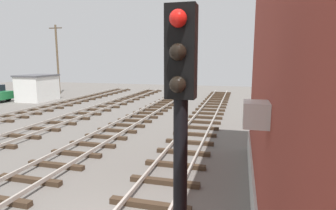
# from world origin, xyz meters

# --- Properties ---
(signal_mast) EXTENTS (0.36, 0.40, 4.96)m
(signal_mast) POSITION_xyz_m (2.41, -2.29, 3.13)
(signal_mast) COLOR black
(signal_mast) RESTS_ON ground
(control_hut) EXTENTS (3.00, 3.80, 2.76)m
(control_hut) POSITION_xyz_m (-17.79, 19.10, 1.39)
(control_hut) COLOR silver
(control_hut) RESTS_ON ground
(utility_pole_far) EXTENTS (1.80, 0.24, 8.61)m
(utility_pole_far) POSITION_xyz_m (-19.43, 24.94, 4.50)
(utility_pole_far) COLOR brown
(utility_pole_far) RESTS_ON ground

